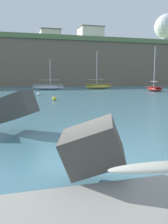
% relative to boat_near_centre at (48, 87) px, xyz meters
% --- Properties ---
extents(ground_plane, '(400.00, 400.00, 0.00)m').
position_rel_boat_near_centre_xyz_m(ground_plane, '(-4.97, -41.51, -0.54)').
color(ground_plane, '#42707F').
extents(breakwater_jetty, '(32.87, 8.34, 2.88)m').
position_rel_boat_near_centre_xyz_m(breakwater_jetty, '(-5.52, -38.56, 0.51)').
color(breakwater_jetty, '#4C4944').
rests_on(breakwater_jetty, ground).
extents(boat_near_centre, '(6.22, 3.37, 5.67)m').
position_rel_boat_near_centre_xyz_m(boat_near_centre, '(0.00, 0.00, 0.00)').
color(boat_near_centre, white).
rests_on(boat_near_centre, ground).
extents(boat_near_right, '(2.09, 4.38, 7.56)m').
position_rel_boat_near_centre_xyz_m(boat_near_right, '(16.65, -10.02, -0.06)').
color(boat_near_right, maroon).
rests_on(boat_near_right, ground).
extents(boat_mid_left, '(6.00, 2.57, 7.50)m').
position_rel_boat_near_centre_xyz_m(boat_mid_left, '(10.32, 0.54, 0.04)').
color(boat_mid_left, '#EAC64C').
rests_on(boat_mid_left, ground).
extents(mooring_buoy_inner, '(0.44, 0.44, 0.44)m').
position_rel_boat_near_centre_xyz_m(mooring_buoy_inner, '(-2.65, -22.52, -0.32)').
color(mooring_buoy_inner, yellow).
rests_on(mooring_buoy_inner, ground).
extents(mooring_buoy_middle, '(0.44, 0.44, 0.44)m').
position_rel_boat_near_centre_xyz_m(mooring_buoy_middle, '(-3.47, -15.37, -0.32)').
color(mooring_buoy_middle, silver).
rests_on(mooring_buoy_middle, ground).
extents(headland_bluff, '(105.16, 35.65, 13.00)m').
position_rel_boat_near_centre_xyz_m(headland_bluff, '(16.82, 34.29, 5.99)').
color(headland_bluff, '#756651').
rests_on(headland_bluff, ground).
extents(radar_dome, '(8.50, 8.50, 10.53)m').
position_rel_boat_near_centre_xyz_m(radar_dome, '(45.03, 29.30, 18.41)').
color(radar_dome, silver).
rests_on(radar_dome, headland_bluff).
extents(station_building_west, '(6.36, 5.51, 4.09)m').
position_rel_boat_near_centre_xyz_m(station_building_west, '(5.78, 33.34, 14.52)').
color(station_building_west, beige).
rests_on(station_building_west, headland_bluff).
extents(station_building_central, '(8.16, 7.24, 6.45)m').
position_rel_boat_near_centre_xyz_m(station_building_central, '(20.65, 38.24, 15.71)').
color(station_building_central, silver).
rests_on(station_building_central, headland_bluff).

